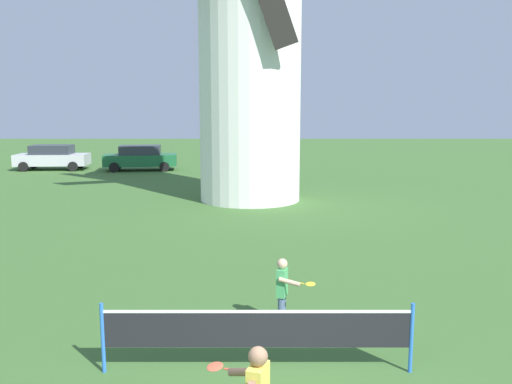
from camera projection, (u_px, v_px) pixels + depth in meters
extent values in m
cylinder|color=white|center=(249.00, 70.00, 22.23)|extent=(4.25, 4.25, 10.93)
cylinder|color=blue|center=(102.00, 338.00, 8.05)|extent=(0.06, 0.06, 1.10)
cylinder|color=blue|center=(410.00, 338.00, 8.06)|extent=(0.06, 0.06, 1.10)
cube|color=black|center=(256.00, 330.00, 8.04)|extent=(4.62, 0.01, 0.55)
cube|color=white|center=(256.00, 312.00, 7.99)|extent=(4.62, 0.02, 0.04)
sphere|color=#89664C|center=(257.00, 356.00, 5.78)|extent=(0.22, 0.22, 0.22)
cylinder|color=#89664C|center=(246.00, 372.00, 6.06)|extent=(0.45, 0.23, 0.17)
cylinder|color=#D84C33|center=(232.00, 370.00, 6.11)|extent=(0.22, 0.10, 0.04)
ellipsoid|color=#D84C33|center=(214.00, 367.00, 6.19)|extent=(0.25, 0.29, 0.03)
cylinder|color=slate|center=(282.00, 310.00, 9.86)|extent=(0.12, 0.12, 0.58)
cylinder|color=slate|center=(280.00, 313.00, 9.72)|extent=(0.12, 0.12, 0.58)
cube|color=#4CB266|center=(281.00, 282.00, 9.70)|extent=(0.23, 0.32, 0.52)
sphere|color=#DBB28E|center=(281.00, 264.00, 9.65)|extent=(0.19, 0.19, 0.19)
cylinder|color=#DBB28E|center=(284.00, 280.00, 9.88)|extent=(0.08, 0.08, 0.39)
cylinder|color=#DBB28E|center=(289.00, 282.00, 9.49)|extent=(0.40, 0.19, 0.15)
cylinder|color=yellow|center=(297.00, 283.00, 9.44)|extent=(0.22, 0.09, 0.04)
ellipsoid|color=yellow|center=(309.00, 284.00, 9.38)|extent=(0.24, 0.28, 0.03)
cube|color=silver|center=(51.00, 160.00, 33.68)|extent=(4.48, 1.92, 0.70)
cube|color=#2D333D|center=(51.00, 150.00, 33.58)|extent=(2.54, 1.62, 0.56)
cylinder|color=black|center=(79.00, 164.00, 34.65)|extent=(0.61, 0.21, 0.60)
cylinder|color=black|center=(72.00, 166.00, 32.97)|extent=(0.61, 0.21, 0.60)
cylinder|color=black|center=(32.00, 164.00, 34.50)|extent=(0.61, 0.21, 0.60)
cylinder|color=black|center=(22.00, 167.00, 32.82)|extent=(0.61, 0.21, 0.60)
cube|color=#1E6638|center=(140.00, 160.00, 33.43)|extent=(4.60, 2.20, 0.70)
cube|color=#2D333D|center=(139.00, 150.00, 33.32)|extent=(2.64, 1.77, 0.56)
cylinder|color=black|center=(165.00, 164.00, 34.49)|extent=(0.62, 0.25, 0.60)
cylinder|color=black|center=(163.00, 167.00, 32.82)|extent=(0.62, 0.25, 0.60)
cylinder|color=black|center=(117.00, 164.00, 34.14)|extent=(0.62, 0.25, 0.60)
cylinder|color=black|center=(113.00, 167.00, 32.47)|extent=(0.62, 0.25, 0.60)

